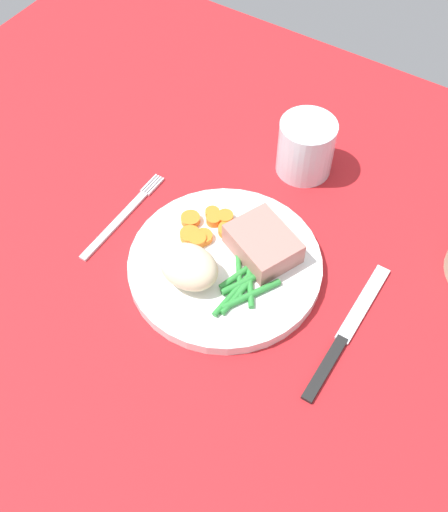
% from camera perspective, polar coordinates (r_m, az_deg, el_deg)
% --- Properties ---
extents(dining_table, '(1.20, 0.90, 0.02)m').
position_cam_1_polar(dining_table, '(0.79, 1.21, -0.14)').
color(dining_table, red).
rests_on(dining_table, ground).
extents(dinner_plate, '(0.24, 0.24, 0.02)m').
position_cam_1_polar(dinner_plate, '(0.76, -0.00, -0.79)').
color(dinner_plate, white).
rests_on(dinner_plate, dining_table).
extents(meat_portion, '(0.10, 0.09, 0.03)m').
position_cam_1_polar(meat_portion, '(0.75, 3.60, 1.14)').
color(meat_portion, '#B2756B').
rests_on(meat_portion, dinner_plate).
extents(mashed_potatoes, '(0.07, 0.06, 0.05)m').
position_cam_1_polar(mashed_potatoes, '(0.73, -3.26, -1.00)').
color(mashed_potatoes, beige).
rests_on(mashed_potatoes, dinner_plate).
extents(carrot_slices, '(0.07, 0.07, 0.01)m').
position_cam_1_polar(carrot_slices, '(0.78, -1.59, 2.66)').
color(carrot_slices, orange).
rests_on(carrot_slices, dinner_plate).
extents(green_beans, '(0.08, 0.10, 0.01)m').
position_cam_1_polar(green_beans, '(0.73, 1.82, -2.59)').
color(green_beans, '#2D8C38').
rests_on(green_beans, dinner_plate).
extents(fork, '(0.01, 0.17, 0.00)m').
position_cam_1_polar(fork, '(0.83, -9.29, 3.63)').
color(fork, silver).
rests_on(fork, dining_table).
extents(knife, '(0.02, 0.20, 0.01)m').
position_cam_1_polar(knife, '(0.73, 11.12, -7.00)').
color(knife, black).
rests_on(knife, dining_table).
extents(water_glass, '(0.08, 0.08, 0.08)m').
position_cam_1_polar(water_glass, '(0.86, 7.53, 9.61)').
color(water_glass, silver).
rests_on(water_glass, dining_table).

